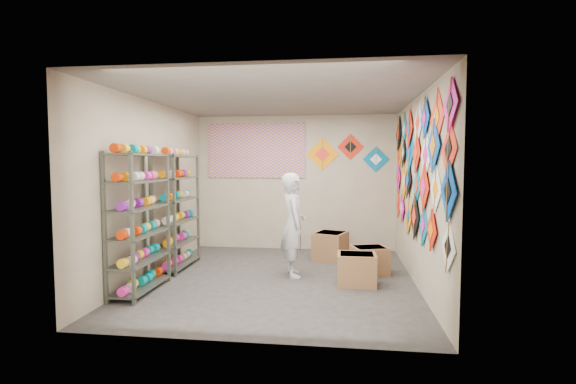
# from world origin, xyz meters

# --- Properties ---
(ground) EXTENTS (4.50, 4.50, 0.00)m
(ground) POSITION_xyz_m (0.00, 0.00, 0.00)
(ground) COLOR #2E2B28
(room_walls) EXTENTS (4.50, 4.50, 4.50)m
(room_walls) POSITION_xyz_m (0.00, 0.00, 1.64)
(room_walls) COLOR tan
(room_walls) RESTS_ON ground
(shelf_rack_front) EXTENTS (0.40, 1.10, 1.90)m
(shelf_rack_front) POSITION_xyz_m (-1.78, -0.85, 0.95)
(shelf_rack_front) COLOR #4C5147
(shelf_rack_front) RESTS_ON ground
(shelf_rack_back) EXTENTS (0.40, 1.10, 1.90)m
(shelf_rack_back) POSITION_xyz_m (-1.78, 0.45, 0.95)
(shelf_rack_back) COLOR #4C5147
(shelf_rack_back) RESTS_ON ground
(string_spools) EXTENTS (0.12, 2.36, 0.12)m
(string_spools) POSITION_xyz_m (-1.78, -0.20, 1.05)
(string_spools) COLOR #F92BA9
(string_spools) RESTS_ON ground
(kite_wall_display) EXTENTS (0.06, 4.34, 2.03)m
(kite_wall_display) POSITION_xyz_m (1.98, 0.01, 1.68)
(kite_wall_display) COLOR white
(kite_wall_display) RESTS_ON room_walls
(back_wall_kites) EXTENTS (1.64, 0.02, 0.77)m
(back_wall_kites) POSITION_xyz_m (0.99, 2.24, 1.94)
(back_wall_kites) COLOR #FF8900
(back_wall_kites) RESTS_ON room_walls
(poster) EXTENTS (2.00, 0.01, 1.10)m
(poster) POSITION_xyz_m (-0.80, 2.23, 2.00)
(poster) COLOR #71499F
(poster) RESTS_ON room_walls
(shopkeeper) EXTENTS (0.78, 0.68, 1.60)m
(shopkeeper) POSITION_xyz_m (0.19, 0.21, 0.80)
(shopkeeper) COLOR silver
(shopkeeper) RESTS_ON ground
(carton_a) EXTENTS (0.55, 0.46, 0.46)m
(carton_a) POSITION_xyz_m (1.15, -0.16, 0.23)
(carton_a) COLOR olive
(carton_a) RESTS_ON ground
(carton_b) EXTENTS (0.63, 0.57, 0.43)m
(carton_b) POSITION_xyz_m (1.38, 0.47, 0.22)
(carton_b) COLOR olive
(carton_b) RESTS_ON ground
(carton_c) EXTENTS (0.68, 0.71, 0.50)m
(carton_c) POSITION_xyz_m (0.74, 1.37, 0.25)
(carton_c) COLOR olive
(carton_c) RESTS_ON ground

